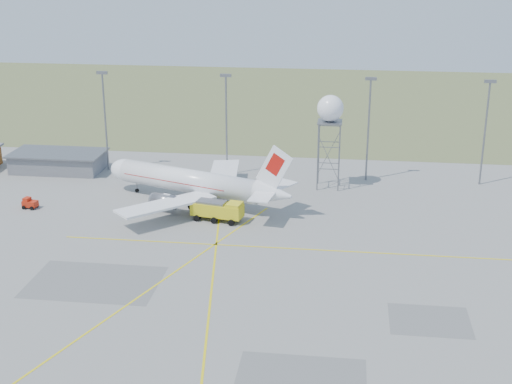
# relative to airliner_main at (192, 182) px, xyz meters

# --- Properties ---
(ground) EXTENTS (400.00, 400.00, 0.00)m
(ground) POSITION_rel_airliner_main_xyz_m (13.35, -48.34, -3.95)
(ground) COLOR #999994
(ground) RESTS_ON ground
(grass_strip) EXTENTS (400.00, 120.00, 0.03)m
(grass_strip) POSITION_rel_airliner_main_xyz_m (13.35, 91.66, -3.93)
(grass_strip) COLOR #5E6E3C
(grass_strip) RESTS_ON ground
(building_grey) EXTENTS (19.00, 10.00, 3.90)m
(building_grey) POSITION_rel_airliner_main_xyz_m (-31.65, 15.66, -1.98)
(building_grey) COLOR slate
(building_grey) RESTS_ON ground
(mast_a) EXTENTS (2.20, 0.50, 20.50)m
(mast_a) POSITION_rel_airliner_main_xyz_m (-21.65, 17.66, 8.12)
(mast_a) COLOR slate
(mast_a) RESTS_ON ground
(mast_b) EXTENTS (2.20, 0.50, 20.50)m
(mast_b) POSITION_rel_airliner_main_xyz_m (3.35, 17.66, 8.12)
(mast_b) COLOR slate
(mast_b) RESTS_ON ground
(mast_c) EXTENTS (2.20, 0.50, 20.50)m
(mast_c) POSITION_rel_airliner_main_xyz_m (31.35, 17.66, 8.12)
(mast_c) COLOR slate
(mast_c) RESTS_ON ground
(mast_d) EXTENTS (2.20, 0.50, 20.50)m
(mast_d) POSITION_rel_airliner_main_xyz_m (53.35, 17.66, 8.12)
(mast_d) COLOR slate
(mast_d) RESTS_ON ground
(airliner_main) EXTENTS (36.75, 34.55, 12.89)m
(airliner_main) POSITION_rel_airliner_main_xyz_m (0.00, 0.00, 0.00)
(airliner_main) COLOR white
(airliner_main) RESTS_ON ground
(radar_tower) EXTENTS (4.96, 4.96, 17.97)m
(radar_tower) POSITION_rel_airliner_main_xyz_m (23.99, 12.06, 6.13)
(radar_tower) COLOR slate
(radar_tower) RESTS_ON ground
(fire_truck) EXTENTS (9.20, 4.95, 3.52)m
(fire_truck) POSITION_rel_airliner_main_xyz_m (6.27, -8.10, -2.26)
(fire_truck) COLOR yellow
(fire_truck) RESTS_ON ground
(baggage_tug) EXTENTS (2.72, 2.32, 1.94)m
(baggage_tug) POSITION_rel_airliner_main_xyz_m (-28.02, -6.44, -3.21)
(baggage_tug) COLOR red
(baggage_tug) RESTS_ON ground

